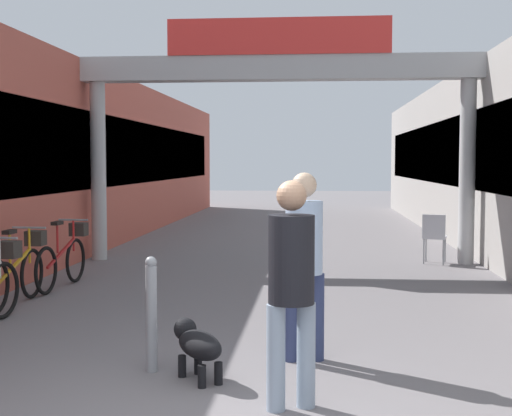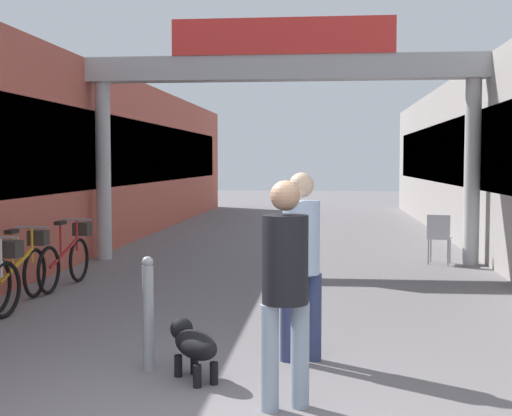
{
  "view_description": "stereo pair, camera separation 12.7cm",
  "coord_description": "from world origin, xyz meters",
  "px_view_note": "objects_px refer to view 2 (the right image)",
  "views": [
    {
      "loc": [
        0.69,
        -4.35,
        1.83
      ],
      "look_at": [
        0.0,
        3.72,
        1.3
      ],
      "focal_mm": 50.0,
      "sensor_mm": 36.0,
      "label": 1
    },
    {
      "loc": [
        0.82,
        -4.34,
        1.83
      ],
      "look_at": [
        0.0,
        3.72,
        1.3
      ],
      "focal_mm": 50.0,
      "sensor_mm": 36.0,
      "label": 2
    }
  ],
  "objects_px": {
    "dog_on_leash": "(193,344)",
    "cafe_chair_aluminium_nearer": "(439,234)",
    "bicycle_red_farthest": "(68,257)",
    "pedestrian_companion": "(301,253)",
    "pedestrian_with_dog": "(285,279)",
    "bicycle_orange_third": "(21,270)",
    "bollard_post_metal": "(148,313)"
  },
  "relations": [
    {
      "from": "pedestrian_with_dog",
      "to": "pedestrian_companion",
      "type": "bearing_deg",
      "value": 86.93
    },
    {
      "from": "dog_on_leash",
      "to": "bollard_post_metal",
      "type": "distance_m",
      "value": 0.51
    },
    {
      "from": "pedestrian_companion",
      "to": "bicycle_orange_third",
      "type": "height_order",
      "value": "pedestrian_companion"
    },
    {
      "from": "pedestrian_with_dog",
      "to": "bollard_post_metal",
      "type": "xyz_separation_m",
      "value": [
        -1.24,
        0.83,
        -0.46
      ]
    },
    {
      "from": "dog_on_leash",
      "to": "cafe_chair_aluminium_nearer",
      "type": "relative_size",
      "value": 0.74
    },
    {
      "from": "pedestrian_companion",
      "to": "dog_on_leash",
      "type": "xyz_separation_m",
      "value": [
        -0.88,
        -0.64,
        -0.69
      ]
    },
    {
      "from": "pedestrian_with_dog",
      "to": "bicycle_red_farthest",
      "type": "xyz_separation_m",
      "value": [
        -3.48,
        4.85,
        -0.53
      ]
    },
    {
      "from": "dog_on_leash",
      "to": "bicycle_red_farthest",
      "type": "height_order",
      "value": "bicycle_red_farthest"
    },
    {
      "from": "pedestrian_with_dog",
      "to": "cafe_chair_aluminium_nearer",
      "type": "height_order",
      "value": "pedestrian_with_dog"
    },
    {
      "from": "dog_on_leash",
      "to": "bollard_post_metal",
      "type": "relative_size",
      "value": 0.65
    },
    {
      "from": "pedestrian_with_dog",
      "to": "cafe_chair_aluminium_nearer",
      "type": "relative_size",
      "value": 1.9
    },
    {
      "from": "pedestrian_companion",
      "to": "bollard_post_metal",
      "type": "height_order",
      "value": "pedestrian_companion"
    },
    {
      "from": "pedestrian_with_dog",
      "to": "bollard_post_metal",
      "type": "distance_m",
      "value": 1.57
    },
    {
      "from": "bicycle_orange_third",
      "to": "pedestrian_companion",
      "type": "bearing_deg",
      "value": -31.74
    },
    {
      "from": "bicycle_orange_third",
      "to": "cafe_chair_aluminium_nearer",
      "type": "bearing_deg",
      "value": 34.95
    },
    {
      "from": "pedestrian_with_dog",
      "to": "dog_on_leash",
      "type": "distance_m",
      "value": 1.24
    },
    {
      "from": "pedestrian_with_dog",
      "to": "dog_on_leash",
      "type": "height_order",
      "value": "pedestrian_with_dog"
    },
    {
      "from": "pedestrian_with_dog",
      "to": "dog_on_leash",
      "type": "bearing_deg",
      "value": 141.49
    },
    {
      "from": "pedestrian_companion",
      "to": "dog_on_leash",
      "type": "bearing_deg",
      "value": -143.91
    },
    {
      "from": "pedestrian_with_dog",
      "to": "bicycle_orange_third",
      "type": "xyz_separation_m",
      "value": [
        -3.62,
        3.57,
        -0.53
      ]
    },
    {
      "from": "dog_on_leash",
      "to": "bicycle_orange_third",
      "type": "bearing_deg",
      "value": 133.8
    },
    {
      "from": "pedestrian_with_dog",
      "to": "pedestrian_companion",
      "type": "height_order",
      "value": "pedestrian_companion"
    },
    {
      "from": "pedestrian_companion",
      "to": "pedestrian_with_dog",
      "type": "bearing_deg",
      "value": -93.07
    },
    {
      "from": "bollard_post_metal",
      "to": "cafe_chair_aluminium_nearer",
      "type": "xyz_separation_m",
      "value": [
        3.52,
        6.86,
        0.03
      ]
    },
    {
      "from": "dog_on_leash",
      "to": "cafe_chair_aluminium_nearer",
      "type": "xyz_separation_m",
      "value": [
        3.09,
        7.05,
        0.24
      ]
    },
    {
      "from": "pedestrian_companion",
      "to": "bicycle_red_farthest",
      "type": "bearing_deg",
      "value": 134.89
    },
    {
      "from": "pedestrian_with_dog",
      "to": "bicycle_orange_third",
      "type": "relative_size",
      "value": 1.0
    },
    {
      "from": "dog_on_leash",
      "to": "bicycle_orange_third",
      "type": "height_order",
      "value": "bicycle_orange_third"
    },
    {
      "from": "pedestrian_with_dog",
      "to": "cafe_chair_aluminium_nearer",
      "type": "distance_m",
      "value": 8.04
    },
    {
      "from": "pedestrian_companion",
      "to": "cafe_chair_aluminium_nearer",
      "type": "height_order",
      "value": "pedestrian_companion"
    },
    {
      "from": "pedestrian_with_dog",
      "to": "bicycle_red_farthest",
      "type": "height_order",
      "value": "pedestrian_with_dog"
    },
    {
      "from": "pedestrian_companion",
      "to": "bicycle_orange_third",
      "type": "relative_size",
      "value": 1.02
    }
  ]
}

